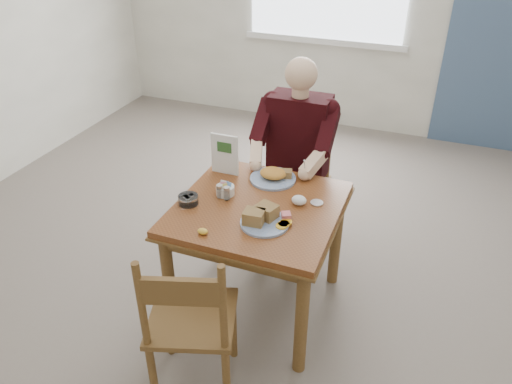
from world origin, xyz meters
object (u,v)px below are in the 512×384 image
at_px(far_plate, 274,176).
at_px(table, 258,221).
at_px(chair_far, 298,181).
at_px(chair_near, 191,323).
at_px(diner, 296,144).
at_px(near_plate, 264,218).

bearing_deg(far_plate, table, -87.49).
distance_m(chair_far, chair_near, 1.51).
bearing_deg(chair_far, table, -90.00).
xyz_separation_m(table, diner, (0.00, 0.71, 0.17)).
height_order(chair_far, diner, diner).
bearing_deg(chair_far, chair_near, -93.05).
height_order(table, near_plate, near_plate).
relative_size(diner, far_plate, 3.99).
relative_size(chair_far, far_plate, 2.73).
relative_size(diner, near_plate, 4.80).
distance_m(chair_far, far_plate, 0.58).
xyz_separation_m(table, chair_near, (-0.08, -0.71, -0.16)).
xyz_separation_m(table, far_plate, (-0.01, 0.31, 0.14)).
height_order(chair_far, chair_near, same).
distance_m(table, chair_far, 0.81).
distance_m(table, diner, 0.73).
xyz_separation_m(table, chair_far, (0.00, 0.80, -0.16)).
distance_m(chair_near, near_plate, 0.65).
bearing_deg(table, diner, 90.00).
xyz_separation_m(table, near_plate, (0.09, -0.15, 0.14)).
bearing_deg(near_plate, chair_near, -107.00).
relative_size(chair_far, diner, 0.69).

